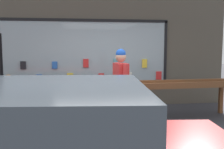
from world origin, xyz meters
The scene contains 6 objects.
ground_plane centered at (0.00, 0.00, 0.00)m, with size 40.00×40.00×0.00m, color #2D2D33.
shopfront_facade centered at (-0.08, 2.39, 1.66)m, with size 7.39×0.29×3.36m.
display_table_left centered at (-1.65, 0.87, 0.72)m, with size 2.93×0.73×0.88m.
display_table_right centered at (1.66, 0.87, 0.74)m, with size 2.93×0.70×0.91m.
person_browsing centered at (0.19, 0.27, 0.99)m, with size 0.29×0.66×1.69m.
small_dog centered at (-0.25, 0.01, 0.24)m, with size 0.37×0.53×0.36m.
Camera 1 is at (-0.68, -4.88, 1.71)m, focal length 40.00 mm.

